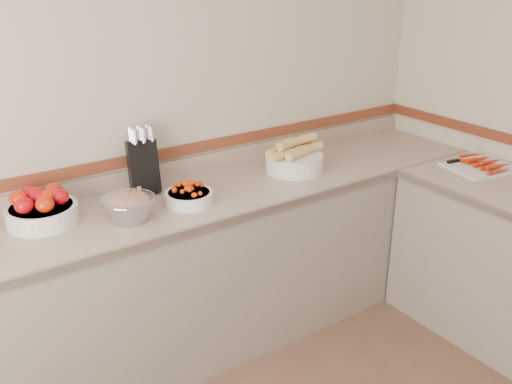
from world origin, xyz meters
TOP-DOWN VIEW (x-y plane):
  - back_wall at (0.00, 2.00)m, footprint 4.00×0.00m
  - counter_back at (0.00, 1.68)m, footprint 4.00×0.65m
  - knife_block at (0.01, 1.90)m, footprint 0.19×0.21m
  - tomato_bowl at (-0.55, 1.80)m, footprint 0.33×0.33m
  - cherry_tomato_bowl at (0.12, 1.61)m, footprint 0.24×0.24m
  - corn_bowl at (0.85, 1.70)m, footprint 0.37×0.34m
  - rhubarb_bowl at (-0.21, 1.59)m, footprint 0.26×0.26m
  - cutting_board at (1.79, 1.10)m, footprint 0.44×0.38m

SIDE VIEW (x-z plane):
  - counter_back at x=0.00m, z-range -0.09..0.99m
  - cutting_board at x=1.79m, z-range 0.89..0.94m
  - cherry_tomato_bowl at x=0.12m, z-range 0.88..1.01m
  - tomato_bowl at x=-0.55m, z-range 0.89..1.05m
  - rhubarb_bowl at x=-0.21m, z-range 0.90..1.05m
  - corn_bowl at x=0.85m, z-range 0.88..1.08m
  - knife_block at x=0.01m, z-range 0.87..1.23m
  - back_wall at x=0.00m, z-range -0.70..3.30m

